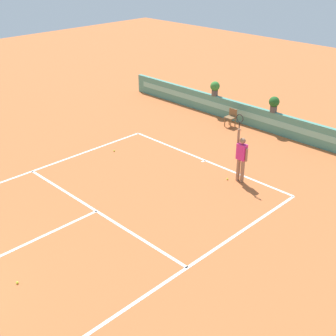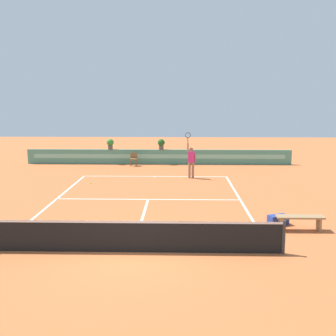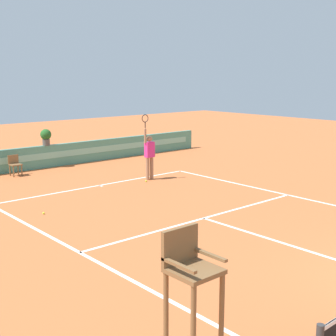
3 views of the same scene
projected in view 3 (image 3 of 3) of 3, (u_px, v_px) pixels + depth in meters
The scene contains 9 objects.
ground_plane at pixel (214, 221), 13.44m from camera, with size 60.00×60.00×0.00m, color #BC6033.
court_lines at pixel (196, 216), 13.97m from camera, with size 8.32×11.94×0.01m.
back_wall_barrier at pixel (43, 157), 21.02m from camera, with size 18.00×0.21×1.00m.
umpire_chair at pixel (190, 290), 6.15m from camera, with size 0.60×0.60×2.14m.
ball_kid_chair at pixel (15, 164), 19.44m from camera, with size 0.44×0.44×0.85m.
tennis_player at pixel (149, 153), 18.60m from camera, with size 0.62×0.23×2.58m.
tennis_ball_near_baseline at pixel (146, 181), 18.38m from camera, with size 0.07×0.07×0.07m, color #CCE033.
tennis_ball_by_sideline at pixel (44, 213), 14.12m from camera, with size 0.07×0.07×0.07m, color #CCE033.
potted_plant_centre at pixel (46, 136), 20.96m from camera, with size 0.48×0.48×0.72m.
Camera 3 is at (-9.45, -2.86, 4.09)m, focal length 50.84 mm.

